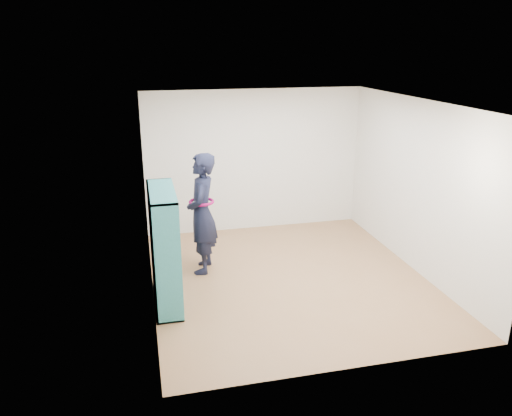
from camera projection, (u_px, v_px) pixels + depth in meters
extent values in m
plane|color=#956B43|center=(289.00, 278.00, 7.49)|extent=(4.50, 4.50, 0.00)
plane|color=white|center=(293.00, 103.00, 6.67)|extent=(4.50, 4.50, 0.00)
cube|color=silver|center=(147.00, 206.00, 6.65)|extent=(0.02, 4.50, 2.60)
cube|color=silver|center=(417.00, 187.00, 7.52)|extent=(0.02, 4.50, 2.60)
cube|color=silver|center=(254.00, 161.00, 9.16)|extent=(4.00, 0.02, 2.60)
cube|color=silver|center=(357.00, 259.00, 5.01)|extent=(4.00, 0.02, 2.60)
cube|color=teal|center=(167.00, 266.00, 6.05)|extent=(0.35, 0.02, 1.58)
cube|color=teal|center=(162.00, 232.00, 7.12)|extent=(0.35, 0.02, 1.58)
cube|color=teal|center=(168.00, 300.00, 6.83)|extent=(0.35, 1.19, 0.02)
cube|color=teal|center=(161.00, 191.00, 6.34)|extent=(0.35, 1.19, 0.02)
cube|color=teal|center=(152.00, 249.00, 6.55)|extent=(0.02, 1.19, 1.58)
cube|color=teal|center=(165.00, 253.00, 6.41)|extent=(0.32, 0.02, 1.53)
cube|color=teal|center=(164.00, 242.00, 6.76)|extent=(0.32, 0.02, 1.53)
cube|color=teal|center=(166.00, 274.00, 6.71)|extent=(0.32, 1.14, 0.02)
cube|color=teal|center=(164.00, 248.00, 6.59)|extent=(0.32, 1.14, 0.02)
cube|color=teal|center=(163.00, 220.00, 6.47)|extent=(0.32, 1.14, 0.02)
cube|color=beige|center=(171.00, 311.00, 6.46)|extent=(0.22, 0.14, 0.06)
cube|color=black|center=(170.00, 279.00, 6.27)|extent=(0.18, 0.16, 0.24)
cube|color=maroon|center=(168.00, 249.00, 6.14)|extent=(0.18, 0.16, 0.29)
cube|color=silver|center=(166.00, 227.00, 6.10)|extent=(0.22, 0.14, 0.08)
cube|color=navy|center=(170.00, 293.00, 6.74)|extent=(0.18, 0.16, 0.23)
cube|color=brown|center=(168.00, 267.00, 6.62)|extent=(0.18, 0.16, 0.24)
cube|color=#BFB28C|center=(166.00, 245.00, 6.57)|extent=(0.22, 0.14, 0.06)
cube|color=#26594C|center=(165.00, 211.00, 6.37)|extent=(0.18, 0.16, 0.26)
cube|color=beige|center=(168.00, 279.00, 7.08)|extent=(0.18, 0.16, 0.29)
cube|color=black|center=(166.00, 259.00, 7.04)|extent=(0.22, 0.14, 0.08)
cube|color=maroon|center=(165.00, 229.00, 6.84)|extent=(0.18, 0.16, 0.27)
cube|color=silver|center=(163.00, 204.00, 6.73)|extent=(0.18, 0.16, 0.21)
imported|color=black|center=(202.00, 214.00, 7.49)|extent=(0.60, 0.76, 1.85)
torus|color=#970B54|center=(202.00, 202.00, 7.43)|extent=(0.46, 0.46, 0.04)
cube|color=silver|center=(193.00, 204.00, 7.53)|extent=(0.01, 0.10, 0.13)
cube|color=black|center=(193.00, 204.00, 7.53)|extent=(0.01, 0.10, 0.12)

